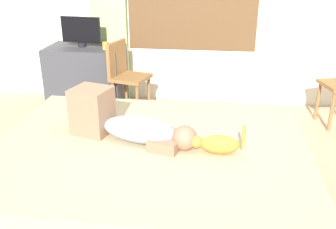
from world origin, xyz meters
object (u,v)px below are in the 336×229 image
at_px(bed, 151,178).
at_px(tv_monitor, 81,31).
at_px(person_lying, 127,124).
at_px(cat, 217,144).
at_px(cup, 105,46).
at_px(desk, 87,77).
at_px(chair_by_desk, 125,73).

height_order(bed, tv_monitor, tv_monitor).
distance_m(person_lying, cat, 0.66).
relative_size(cat, cup, 4.34).
height_order(cat, tv_monitor, tv_monitor).
xyz_separation_m(cat, desk, (-1.60, 2.06, -0.23)).
xyz_separation_m(bed, cup, (-0.85, 1.90, 0.52)).
relative_size(cat, desk, 0.40).
bearing_deg(cup, tv_monitor, 162.53).
bearing_deg(tv_monitor, bed, -59.75).
relative_size(person_lying, tv_monitor, 1.95).
distance_m(cat, tv_monitor, 2.64).
bearing_deg(person_lying, cup, 110.37).
bearing_deg(bed, chair_by_desk, 108.82).
height_order(cup, chair_by_desk, chair_by_desk).
bearing_deg(cat, person_lying, 167.41).
distance_m(person_lying, tv_monitor, 2.17).
distance_m(bed, person_lying, 0.43).
bearing_deg(cat, bed, 172.43).
relative_size(bed, cup, 27.16).
relative_size(tv_monitor, chair_by_desk, 0.56).
height_order(cat, chair_by_desk, chair_by_desk).
distance_m(person_lying, chair_by_desk, 1.73).
relative_size(bed, tv_monitor, 4.67).
bearing_deg(cat, tv_monitor, 128.30).
height_order(bed, person_lying, person_lying).
distance_m(desk, tv_monitor, 0.55).
distance_m(bed, tv_monitor, 2.40).
xyz_separation_m(bed, tv_monitor, (-1.16, 2.00, 0.66)).
xyz_separation_m(desk, chair_by_desk, (0.54, -0.24, 0.14)).
xyz_separation_m(cat, tv_monitor, (-1.62, 2.06, 0.32)).
bearing_deg(bed, person_lying, 155.52).
xyz_separation_m(cup, chair_by_desk, (0.26, -0.14, -0.27)).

